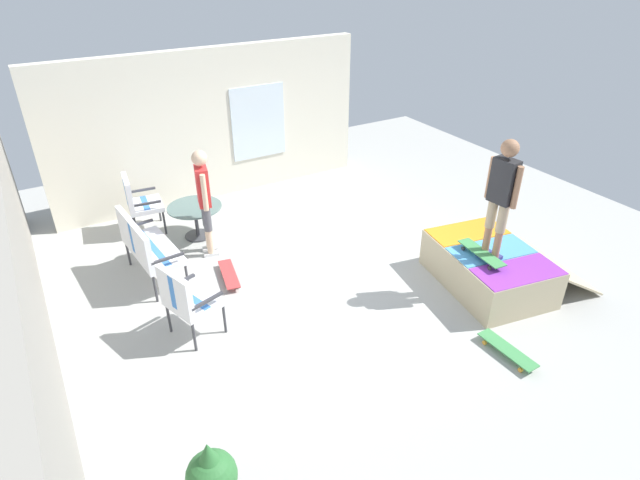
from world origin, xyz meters
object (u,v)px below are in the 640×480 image
Objects in this scene: skateboard_on_ramp at (481,253)px; potted_plant at (212,480)px; person_skater at (502,192)px; patio_chair_near_house at (137,199)px; patio_chair_by_wall at (185,297)px; person_watching at (204,195)px; patio_bench at (145,244)px; skateboard_by_bench at (229,274)px; patio_table at (196,215)px; skateboard_spare at (507,350)px; skate_ramp at (490,267)px.

potted_plant is at bearing 105.97° from skateboard_on_ramp.
person_skater reaches higher than skateboard_on_ramp.
patio_chair_near_house is 3.11m from patio_chair_by_wall.
skateboard_on_ramp is (-1.18, -3.81, 0.07)m from patio_chair_by_wall.
patio_chair_near_house is 1.55m from person_watching.
patio_bench is at bearing -6.74° from potted_plant.
person_watching reaches higher than potted_plant.
patio_chair_near_house reaches higher than skateboard_by_bench.
patio_table is 4.63m from skateboard_on_ramp.
patio_chair_by_wall is at bearing 152.80° from person_watching.
skateboard_spare is (-5.42, -3.04, -0.53)m from patio_chair_near_house.
skate_ramp is 4.91m from potted_plant.
patio_table is 1.52m from skateboard_by_bench.
skateboard_on_ramp is at bearing -27.60° from skateboard_spare.
patio_bench is 0.74× the size of person_watching.
patio_table is at bearing -1.14° from skateboard_by_bench.
patio_chair_by_wall is 2.50m from potted_plant.
skate_ramp is 1.55m from skateboard_spare.
skateboard_on_ramp is at bearing -136.23° from person_watching.
patio_table is 5.28m from skateboard_spare.
patio_chair_by_wall is at bearing 158.93° from patio_table.
skateboard_by_bench is at bearing -161.06° from patio_chair_near_house.
skateboard_by_bench is at bearing 53.68° from skateboard_on_ramp.
patio_table is at bearing -130.94° from patio_chair_near_house.
skateboard_by_bench is at bearing -23.63° from potted_plant.
person_skater is at bearing 119.90° from skate_ramp.
skateboard_by_bench is at bearing 57.64° from skate_ramp.
skateboard_spare is at bearing -150.70° from patio_chair_near_house.
patio_chair_by_wall reaches higher than skateboard_spare.
patio_bench is 4.01m from potted_plant.
skateboard_spare is (-2.32, -3.22, -0.53)m from patio_chair_by_wall.
potted_plant is at bearing 105.80° from skate_ramp.
skateboard_spare is at bearing -139.35° from patio_bench.
patio_chair_by_wall is at bearing -13.23° from potted_plant.
patio_bench reaches higher than skateboard_by_bench.
person_watching is at bearing -19.52° from potted_plant.
patio_chair_near_house is at bearing 49.06° from patio_table.
patio_chair_by_wall is 1.11× the size of potted_plant.
skateboard_on_ramp reaches higher than patio_table.
patio_chair_near_house is at bearing 30.85° from person_watching.
patio_chair_by_wall reaches higher than skate_ramp.
person_skater is 2.13× the size of skateboard_spare.
patio_chair_near_house is at bearing -3.20° from patio_chair_by_wall.
skate_ramp is at bearing -137.77° from patio_table.
potted_plant is at bearing 91.72° from skateboard_spare.
skateboard_on_ramp is (-2.72, -3.91, 0.06)m from patio_bench.
patio_bench reaches higher than skateboard_spare.
patio_bench is 4.77m from skateboard_on_ramp.
skate_ramp is 2.75× the size of skateboard_by_bench.
patio_table is at bearing -17.24° from potted_plant.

